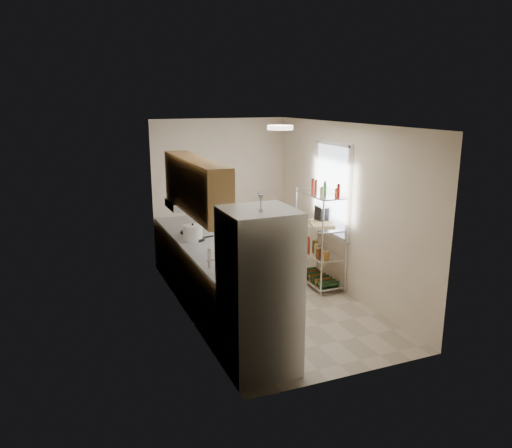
{
  "coord_description": "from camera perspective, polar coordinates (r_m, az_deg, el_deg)",
  "views": [
    {
      "loc": [
        -2.83,
        -6.31,
        2.95
      ],
      "look_at": [
        -0.11,
        0.25,
        1.15
      ],
      "focal_mm": 35.0,
      "sensor_mm": 36.0,
      "label": 1
    }
  ],
  "objects": [
    {
      "name": "window",
      "position": [
        7.92,
        8.73,
        3.9
      ],
      "size": [
        0.06,
        1.0,
        1.46
      ],
      "primitive_type": "cube",
      "color": "white",
      "rests_on": "room"
    },
    {
      "name": "espresso_machine",
      "position": [
        8.08,
        7.5,
        1.18
      ],
      "size": [
        0.15,
        0.22,
        0.26
      ],
      "primitive_type": "cube",
      "rotation": [
        0.0,
        0.0,
        -0.02
      ],
      "color": "black",
      "rests_on": "bakers_rack"
    },
    {
      "name": "rice_cooker",
      "position": [
        7.4,
        -7.23,
        -1.02
      ],
      "size": [
        0.29,
        0.29,
        0.23
      ],
      "primitive_type": "cylinder",
      "color": "white",
      "rests_on": "counter_run"
    },
    {
      "name": "range_hood",
      "position": [
        7.6,
        -8.08,
        2.26
      ],
      "size": [
        0.5,
        0.6,
        0.12
      ],
      "primitive_type": "cube",
      "color": "#B7BABC",
      "rests_on": "room"
    },
    {
      "name": "room",
      "position": [
        7.11,
        1.62,
        0.82
      ],
      "size": [
        2.52,
        4.42,
        2.62
      ],
      "color": "#C0B19C",
      "rests_on": "ground"
    },
    {
      "name": "counter_run",
      "position": [
        7.45,
        -6.32,
        -5.44
      ],
      "size": [
        0.63,
        3.51,
        0.9
      ],
      "color": "#9F7144",
      "rests_on": "ground"
    },
    {
      "name": "upper_cabinets",
      "position": [
        6.75,
        -6.93,
        4.41
      ],
      "size": [
        0.33,
        2.2,
        0.72
      ],
      "primitive_type": "cube",
      "color": "#9F7144",
      "rests_on": "room"
    },
    {
      "name": "frying_pan_small",
      "position": [
        7.83,
        -7.93,
        -0.92
      ],
      "size": [
        0.21,
        0.21,
        0.04
      ],
      "primitive_type": "cylinder",
      "rotation": [
        0.0,
        0.0,
        0.09
      ],
      "color": "black",
      "rests_on": "counter_run"
    },
    {
      "name": "frying_pan_large",
      "position": [
        7.43,
        -6.84,
        -1.71
      ],
      "size": [
        0.3,
        0.3,
        0.04
      ],
      "primitive_type": "cylinder",
      "rotation": [
        0.0,
        0.0,
        0.2
      ],
      "color": "black",
      "rests_on": "counter_run"
    },
    {
      "name": "cutting_board",
      "position": [
        7.9,
        7.51,
        0.02
      ],
      "size": [
        0.47,
        0.53,
        0.03
      ],
      "primitive_type": "cube",
      "rotation": [
        0.0,
        0.0,
        -0.32
      ],
      "color": "tan",
      "rests_on": "bakers_rack"
    },
    {
      "name": "ceiling_dome",
      "position": [
        6.66,
        2.77,
        10.95
      ],
      "size": [
        0.34,
        0.34,
        0.05
      ],
      "primitive_type": "cylinder",
      "color": "white",
      "rests_on": "room"
    },
    {
      "name": "storage_bag",
      "position": [
        8.23,
        5.79,
        -2.11
      ],
      "size": [
        0.14,
        0.17,
        0.16
      ],
      "primitive_type": "cube",
      "rotation": [
        0.0,
        0.0,
        -0.34
      ],
      "color": "#B03115",
      "rests_on": "bakers_rack"
    },
    {
      "name": "refrigerator",
      "position": [
        5.44,
        0.34,
        -7.73
      ],
      "size": [
        0.75,
        0.75,
        1.83
      ],
      "primitive_type": "cube",
      "color": "white",
      "rests_on": "ground"
    },
    {
      "name": "bakers_rack",
      "position": [
        7.86,
        7.43,
        0.57
      ],
      "size": [
        0.45,
        0.9,
        1.73
      ],
      "color": "silver",
      "rests_on": "ground"
    },
    {
      "name": "wine_glass_a",
      "position": [
        5.03,
        0.57,
        2.4
      ],
      "size": [
        0.06,
        0.06,
        0.18
      ],
      "primitive_type": null,
      "color": "silver",
      "rests_on": "refrigerator"
    },
    {
      "name": "wine_glass_b",
      "position": [
        5.11,
        0.52,
        2.61
      ],
      "size": [
        0.07,
        0.07,
        0.18
      ],
      "primitive_type": null,
      "color": "silver",
      "rests_on": "refrigerator"
    }
  ]
}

